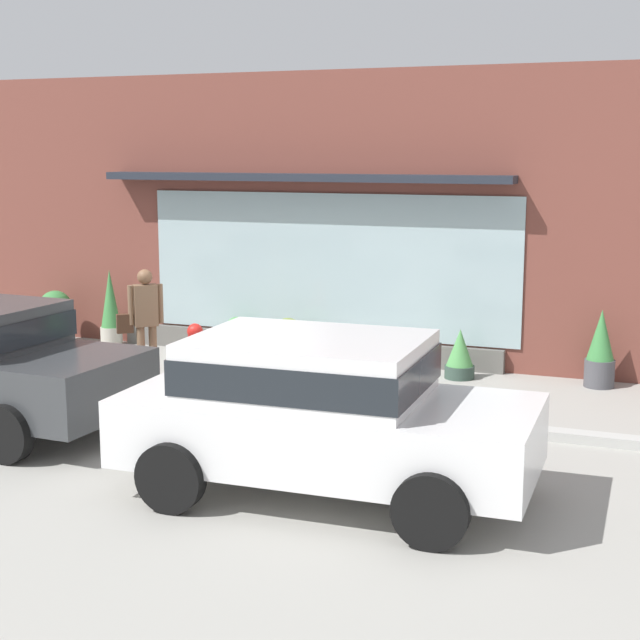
{
  "coord_description": "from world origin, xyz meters",
  "views": [
    {
      "loc": [
        5.87,
        -11.35,
        3.38
      ],
      "look_at": [
        0.99,
        1.2,
        0.98
      ],
      "focal_mm": 53.69,
      "sensor_mm": 36.0,
      "label": 1
    }
  ],
  "objects_px": {
    "parked_car_white": "(320,406)",
    "potted_plant_near_hydrant": "(600,350)",
    "potted_plant_window_center": "(56,315)",
    "potted_plant_corner_tall": "(111,309)",
    "potted_plant_low_front": "(288,341)",
    "fire_hydrant": "(196,355)",
    "pedestrian_with_handbag": "(144,316)",
    "potted_plant_window_right": "(460,355)",
    "potted_plant_doorstep": "(237,334)"
  },
  "relations": [
    {
      "from": "parked_car_white",
      "to": "potted_plant_near_hydrant",
      "type": "bearing_deg",
      "value": 67.07
    },
    {
      "from": "potted_plant_near_hydrant",
      "to": "potted_plant_window_center",
      "type": "bearing_deg",
      "value": -179.09
    },
    {
      "from": "potted_plant_corner_tall",
      "to": "potted_plant_low_front",
      "type": "height_order",
      "value": "potted_plant_corner_tall"
    },
    {
      "from": "potted_plant_window_center",
      "to": "potted_plant_near_hydrant",
      "type": "bearing_deg",
      "value": 0.91
    },
    {
      "from": "potted_plant_near_hydrant",
      "to": "potted_plant_window_center",
      "type": "distance_m",
      "value": 9.3
    },
    {
      "from": "fire_hydrant",
      "to": "potted_plant_corner_tall",
      "type": "relative_size",
      "value": 0.7
    },
    {
      "from": "potted_plant_low_front",
      "to": "pedestrian_with_handbag",
      "type": "bearing_deg",
      "value": -131.47
    },
    {
      "from": "potted_plant_near_hydrant",
      "to": "potted_plant_window_center",
      "type": "height_order",
      "value": "potted_plant_near_hydrant"
    },
    {
      "from": "potted_plant_window_right",
      "to": "potted_plant_near_hydrant",
      "type": "bearing_deg",
      "value": 6.09
    },
    {
      "from": "fire_hydrant",
      "to": "potted_plant_near_hydrant",
      "type": "bearing_deg",
      "value": 21.01
    },
    {
      "from": "pedestrian_with_handbag",
      "to": "potted_plant_corner_tall",
      "type": "bearing_deg",
      "value": -87.1
    },
    {
      "from": "parked_car_white",
      "to": "potted_plant_window_center",
      "type": "height_order",
      "value": "parked_car_white"
    },
    {
      "from": "potted_plant_doorstep",
      "to": "potted_plant_window_center",
      "type": "xyz_separation_m",
      "value": [
        -3.48,
        -0.18,
        0.12
      ]
    },
    {
      "from": "potted_plant_window_right",
      "to": "parked_car_white",
      "type": "bearing_deg",
      "value": -91.82
    },
    {
      "from": "potted_plant_corner_tall",
      "to": "potted_plant_window_right",
      "type": "bearing_deg",
      "value": -2.22
    },
    {
      "from": "potted_plant_doorstep",
      "to": "potted_plant_window_center",
      "type": "height_order",
      "value": "potted_plant_window_center"
    },
    {
      "from": "parked_car_white",
      "to": "pedestrian_with_handbag",
      "type": "bearing_deg",
      "value": 138.05
    },
    {
      "from": "parked_car_white",
      "to": "potted_plant_window_right",
      "type": "xyz_separation_m",
      "value": [
        0.17,
        5.33,
        -0.55
      ]
    },
    {
      "from": "potted_plant_low_front",
      "to": "parked_car_white",
      "type": "bearing_deg",
      "value": -63.76
    },
    {
      "from": "fire_hydrant",
      "to": "potted_plant_low_front",
      "type": "xyz_separation_m",
      "value": [
        0.67,
        1.82,
        -0.08
      ]
    },
    {
      "from": "fire_hydrant",
      "to": "potted_plant_doorstep",
      "type": "height_order",
      "value": "fire_hydrant"
    },
    {
      "from": "pedestrian_with_handbag",
      "to": "potted_plant_doorstep",
      "type": "relative_size",
      "value": 2.55
    },
    {
      "from": "potted_plant_corner_tall",
      "to": "potted_plant_near_hydrant",
      "type": "bearing_deg",
      "value": -0.21
    },
    {
      "from": "potted_plant_corner_tall",
      "to": "potted_plant_near_hydrant",
      "type": "distance_m",
      "value": 8.27
    },
    {
      "from": "parked_car_white",
      "to": "potted_plant_window_center",
      "type": "xyz_separation_m",
      "value": [
        -7.13,
        5.4,
        -0.42
      ]
    },
    {
      "from": "fire_hydrant",
      "to": "potted_plant_low_front",
      "type": "distance_m",
      "value": 1.94
    },
    {
      "from": "potted_plant_corner_tall",
      "to": "fire_hydrant",
      "type": "bearing_deg",
      "value": -36.86
    },
    {
      "from": "potted_plant_window_right",
      "to": "potted_plant_window_center",
      "type": "distance_m",
      "value": 7.3
    },
    {
      "from": "parked_car_white",
      "to": "potted_plant_doorstep",
      "type": "distance_m",
      "value": 6.69
    },
    {
      "from": "potted_plant_corner_tall",
      "to": "parked_car_white",
      "type": "bearing_deg",
      "value": -42.43
    },
    {
      "from": "potted_plant_window_right",
      "to": "potted_plant_window_center",
      "type": "bearing_deg",
      "value": 179.48
    },
    {
      "from": "potted_plant_window_right",
      "to": "potted_plant_corner_tall",
      "type": "distance_m",
      "value": 6.28
    },
    {
      "from": "pedestrian_with_handbag",
      "to": "potted_plant_low_front",
      "type": "distance_m",
      "value": 2.41
    },
    {
      "from": "potted_plant_window_center",
      "to": "fire_hydrant",
      "type": "bearing_deg",
      "value": -26.74
    },
    {
      "from": "pedestrian_with_handbag",
      "to": "parked_car_white",
      "type": "bearing_deg",
      "value": 98.88
    },
    {
      "from": "potted_plant_corner_tall",
      "to": "potted_plant_window_center",
      "type": "bearing_deg",
      "value": -170.2
    },
    {
      "from": "potted_plant_low_front",
      "to": "potted_plant_window_center",
      "type": "bearing_deg",
      "value": 178.51
    },
    {
      "from": "fire_hydrant",
      "to": "potted_plant_window_right",
      "type": "height_order",
      "value": "fire_hydrant"
    },
    {
      "from": "potted_plant_low_front",
      "to": "potted_plant_doorstep",
      "type": "bearing_deg",
      "value": 164.07
    },
    {
      "from": "potted_plant_window_right",
      "to": "potted_plant_near_hydrant",
      "type": "xyz_separation_m",
      "value": [
        2.0,
        0.21,
        0.18
      ]
    },
    {
      "from": "fire_hydrant",
      "to": "potted_plant_doorstep",
      "type": "bearing_deg",
      "value": 100.08
    },
    {
      "from": "parked_car_white",
      "to": "potted_plant_window_right",
      "type": "relative_size",
      "value": 5.46
    },
    {
      "from": "potted_plant_window_right",
      "to": "potted_plant_low_front",
      "type": "xyz_separation_m",
      "value": [
        -2.77,
        -0.05,
        0.02
      ]
    },
    {
      "from": "potted_plant_doorstep",
      "to": "potted_plant_window_center",
      "type": "relative_size",
      "value": 0.7
    },
    {
      "from": "potted_plant_window_right",
      "to": "potted_plant_doorstep",
      "type": "distance_m",
      "value": 3.83
    },
    {
      "from": "fire_hydrant",
      "to": "potted_plant_window_center",
      "type": "distance_m",
      "value": 4.32
    },
    {
      "from": "potted_plant_window_center",
      "to": "parked_car_white",
      "type": "bearing_deg",
      "value": -37.14
    },
    {
      "from": "potted_plant_low_front",
      "to": "potted_plant_window_right",
      "type": "bearing_deg",
      "value": 1.07
    },
    {
      "from": "parked_car_white",
      "to": "potted_plant_corner_tall",
      "type": "distance_m",
      "value": 8.27
    },
    {
      "from": "potted_plant_window_right",
      "to": "potted_plant_corner_tall",
      "type": "relative_size",
      "value": 0.56
    }
  ]
}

